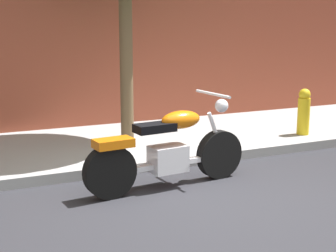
# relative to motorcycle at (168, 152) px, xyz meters

# --- Properties ---
(ground_plane) EXTENTS (60.00, 60.00, 0.00)m
(ground_plane) POSITION_rel_motorcycle_xyz_m (0.26, -0.59, -0.45)
(ground_plane) COLOR #28282D
(sidewalk) EXTENTS (21.97, 2.67, 0.14)m
(sidewalk) POSITION_rel_motorcycle_xyz_m (0.26, 2.00, -0.38)
(sidewalk) COLOR #969696
(sidewalk) RESTS_ON ground
(motorcycle) EXTENTS (2.15, 0.70, 1.12)m
(motorcycle) POSITION_rel_motorcycle_xyz_m (0.00, 0.00, 0.00)
(motorcycle) COLOR black
(motorcycle) RESTS_ON ground
(fire_hydrant) EXTENTS (0.20, 0.20, 0.91)m
(fire_hydrant) POSITION_rel_motorcycle_xyz_m (3.00, 1.17, 0.01)
(fire_hydrant) COLOR gold
(fire_hydrant) RESTS_ON ground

